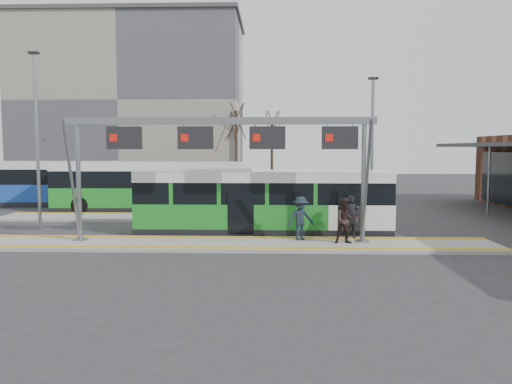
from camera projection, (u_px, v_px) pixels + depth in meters
ground at (231, 246)px, 20.83m from camera, size 120.00×120.00×0.00m
platform_main at (231, 244)px, 20.83m from camera, size 22.00×3.00×0.15m
platform_second at (174, 217)px, 28.92m from camera, size 20.00×3.00×0.15m
tactile_main at (231, 242)px, 20.82m from camera, size 22.00×2.65×0.02m
tactile_second at (178, 213)px, 30.06m from camera, size 20.00×0.35×0.02m
gantry at (223, 143)px, 20.72m from camera, size 13.00×1.68×5.20m
apartment_block at (134, 103)px, 56.33m from camera, size 24.50×12.50×18.40m
hero_bus at (262, 202)px, 23.89m from camera, size 12.01×2.59×3.30m
bg_bus_green at (155, 187)px, 32.18m from camera, size 12.83×3.12×3.19m
bg_bus_blue at (30, 184)px, 35.41m from camera, size 12.16×3.05×3.15m
passenger_a at (351, 217)px, 21.66m from camera, size 0.78×0.61×1.88m
passenger_b at (346, 221)px, 20.51m from camera, size 0.96×0.77×1.89m
passenger_c at (301, 218)px, 21.26m from camera, size 1.37×1.05×1.87m
tree_left at (236, 122)px, 49.91m from camera, size 1.40×1.40×8.87m
tree_mid at (272, 128)px, 50.99m from camera, size 1.40×1.40×8.17m
tree_far at (48, 124)px, 51.68m from camera, size 1.40×1.40×8.74m
lamp_west at (37, 137)px, 24.74m from camera, size 0.50×0.25×8.79m
lamp_east at (372, 147)px, 26.16m from camera, size 0.50×0.25×7.75m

